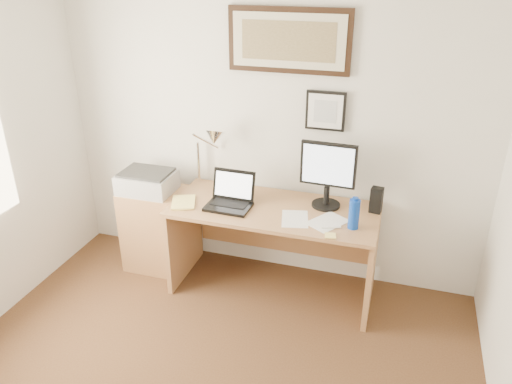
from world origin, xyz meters
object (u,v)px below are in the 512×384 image
at_px(book, 172,203).
at_px(printer, 147,181).
at_px(desk, 276,229).
at_px(water_bottle, 354,214).
at_px(laptop, 230,199).
at_px(lcd_monitor, 328,172).
at_px(side_cabinet, 156,228).

bearing_deg(book, printer, 148.24).
bearing_deg(desk, water_bottle, -19.57).
distance_m(water_bottle, book, 1.41).
relative_size(desk, laptop, 4.62).
height_order(laptop, lcd_monitor, lcd_monitor).
bearing_deg(laptop, printer, 173.78).
bearing_deg(laptop, desk, 22.81).
height_order(lcd_monitor, printer, lcd_monitor).
xyz_separation_m(side_cabinet, book, (0.29, -0.22, 0.39)).
bearing_deg(book, desk, 17.95).
xyz_separation_m(water_bottle, desk, (-0.62, 0.22, -0.35)).
relative_size(water_bottle, book, 0.90).
relative_size(book, lcd_monitor, 0.47).
distance_m(laptop, printer, 0.77).
relative_size(book, laptop, 0.71).
distance_m(desk, printer, 1.14).
distance_m(laptop, lcd_monitor, 0.77).
xyz_separation_m(water_bottle, printer, (-1.72, 0.16, -0.04)).
xyz_separation_m(side_cabinet, lcd_monitor, (1.45, 0.09, 0.68)).
distance_m(desk, laptop, 0.47).
distance_m(water_bottle, lcd_monitor, 0.41).
bearing_deg(water_bottle, lcd_monitor, 131.15).
distance_m(side_cabinet, water_bottle, 1.77).
distance_m(water_bottle, printer, 1.73).
bearing_deg(lcd_monitor, laptop, -164.34).
bearing_deg(side_cabinet, book, -36.93).
distance_m(lcd_monitor, printer, 1.49).
bearing_deg(laptop, lcd_monitor, 15.66).
bearing_deg(desk, printer, -176.99).
bearing_deg(water_bottle, book, -178.69).
relative_size(book, printer, 0.56).
bearing_deg(lcd_monitor, book, -164.93).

